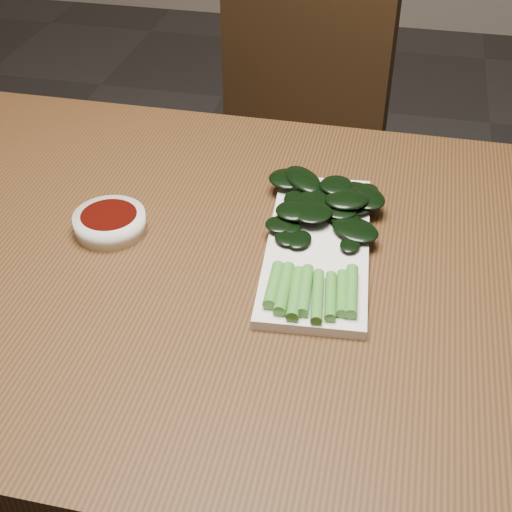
% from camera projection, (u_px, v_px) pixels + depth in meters
% --- Properties ---
extents(table, '(1.40, 0.80, 0.75)m').
position_uv_depth(table, '(231.00, 296.00, 1.00)').
color(table, '#412812').
rests_on(table, ground).
extents(chair_far, '(0.53, 0.53, 0.89)m').
position_uv_depth(chair_far, '(279.00, 149.00, 1.71)').
color(chair_far, black).
rests_on(chair_far, ground).
extents(sauce_bowl, '(0.10, 0.10, 0.03)m').
position_uv_depth(sauce_bowl, '(110.00, 222.00, 0.99)').
color(sauce_bowl, silver).
rests_on(sauce_bowl, table).
extents(serving_plate, '(0.16, 0.34, 0.01)m').
position_uv_depth(serving_plate, '(318.00, 247.00, 0.96)').
color(serving_plate, silver).
rests_on(serving_plate, table).
extents(gai_lan, '(0.19, 0.33, 0.03)m').
position_uv_depth(gai_lan, '(323.00, 219.00, 0.98)').
color(gai_lan, '#418A2F').
rests_on(gai_lan, serving_plate).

